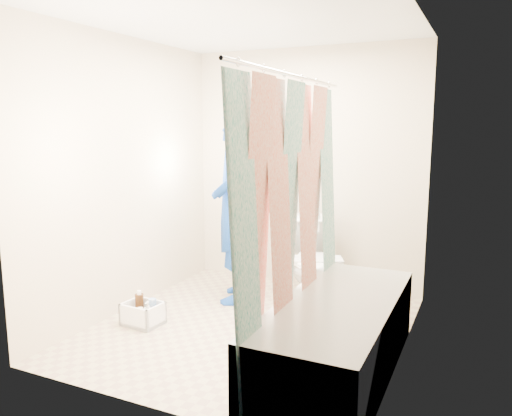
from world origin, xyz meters
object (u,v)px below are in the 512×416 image
at_px(plumber, 235,206).
at_px(cleaning_caddy, 144,315).
at_px(bathtub, 337,335).
at_px(toilet, 313,264).

height_order(plumber, cleaning_caddy, plumber).
bearing_deg(cleaning_caddy, bathtub, 0.30).
relative_size(bathtub, toilet, 2.20).
bearing_deg(bathtub, plumber, 142.01).
bearing_deg(bathtub, toilet, 116.05).
bearing_deg(plumber, cleaning_caddy, -45.76).
height_order(bathtub, toilet, toilet).
height_order(toilet, cleaning_caddy, toilet).
distance_m(toilet, plumber, 0.89).
bearing_deg(plumber, toilet, 79.27).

